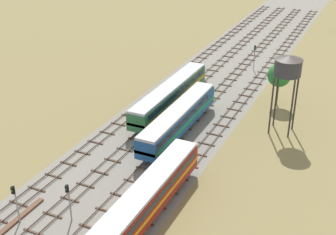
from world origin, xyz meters
name	(u,v)px	position (x,y,z in m)	size (l,w,h in m)	color
ground_plane	(214,82)	(0.00, 56.00, 0.00)	(480.00, 480.00, 0.00)	olive
ballast_bed	(214,82)	(0.00, 56.00, 0.00)	(17.75, 176.00, 0.01)	gray
track_far_left	(181,74)	(-6.87, 57.00, 0.14)	(2.40, 126.00, 0.29)	#47382D
track_left	(204,78)	(-2.29, 57.00, 0.14)	(2.40, 126.00, 0.29)	#47382D
track_centre_left	(228,82)	(2.29, 57.00, 0.14)	(2.40, 126.00, 0.29)	#47382D
track_centre	(253,86)	(6.87, 57.00, 0.14)	(2.40, 126.00, 0.29)	#47382D
passenger_coach_centre_nearest	(143,202)	(6.87, 16.48, 2.61)	(2.96, 22.00, 3.80)	maroon
diesel_railcar_centre_left_near	(179,118)	(2.29, 35.52, 2.60)	(2.96, 20.50, 3.80)	#194C8C
passenger_coach_left_mid	(170,94)	(-2.29, 42.59, 2.61)	(2.96, 22.00, 3.80)	#286638
water_tower	(288,68)	(14.94, 42.60, 9.52)	(3.79, 3.79, 11.15)	#2D2826
signal_post_nearest	(69,197)	(0.00, 13.63, 2.93)	(0.28, 0.47, 4.54)	gray
signal_post_near	(15,199)	(-4.58, 11.08, 2.97)	(0.28, 0.47, 4.62)	gray
signal_post_mid	(255,54)	(4.58, 65.25, 3.15)	(0.28, 0.47, 4.93)	gray
lineside_tree_1	(279,75)	(12.23, 51.43, 4.92)	(3.66, 3.66, 6.77)	#4C331E
spare_rail_bundle	(9,226)	(-5.07, 10.16, 0.12)	(0.60, 10.00, 0.24)	brown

